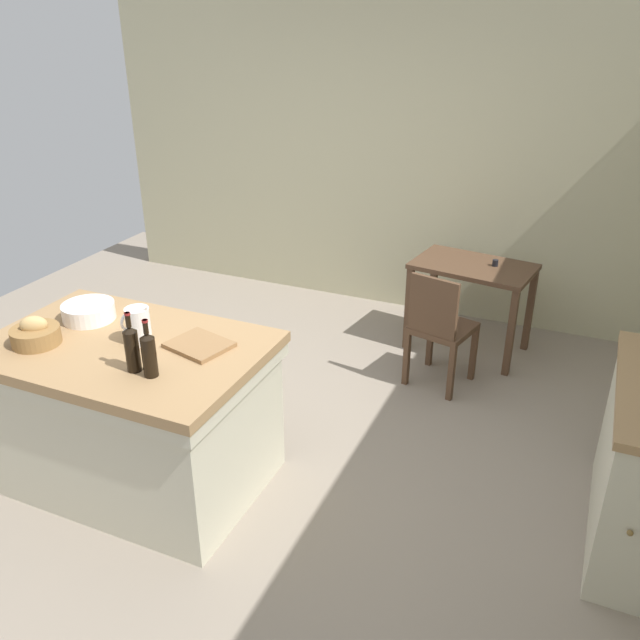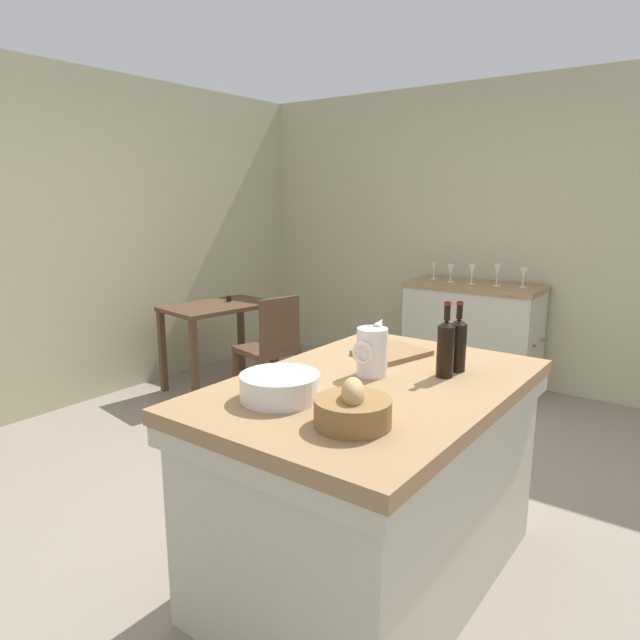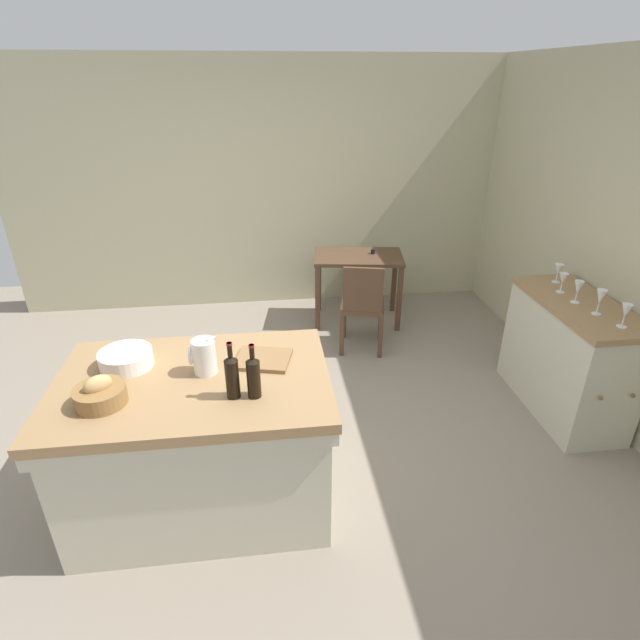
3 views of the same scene
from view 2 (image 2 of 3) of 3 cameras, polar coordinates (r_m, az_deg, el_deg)
ground_plane at (r=3.28m, az=1.94°, el=-17.51°), size 6.76×6.76×0.00m
wall_back at (r=4.83m, az=-24.46°, el=7.25°), size 5.32×0.12×2.60m
wall_right at (r=5.22m, az=18.63°, el=7.99°), size 0.12×5.20×2.60m
island_table at (r=2.50m, az=5.21°, el=-15.15°), size 1.51×1.01×0.89m
side_cabinet at (r=5.08m, az=14.96°, el=-1.50°), size 0.52×1.14×0.91m
writing_desk at (r=4.95m, az=-10.12°, el=0.21°), size 0.97×0.69×0.78m
wooden_chair at (r=4.47m, az=-4.95°, el=-2.71°), size 0.48×0.48×0.89m
pitcher at (r=2.39m, az=5.23°, el=-3.12°), size 0.17×0.13×0.25m
wash_bowl at (r=2.13m, az=-4.05°, el=-6.69°), size 0.30×0.30×0.10m
bread_basket at (r=1.89m, az=3.31°, el=-8.94°), size 0.26×0.26×0.16m
cutting_board at (r=2.73m, az=7.22°, el=-3.28°), size 0.36×0.33×0.02m
wine_bottle_dark at (r=2.51m, az=13.68°, el=-2.28°), size 0.07×0.07×0.30m
wine_bottle_amber at (r=2.42m, az=12.49°, el=-2.65°), size 0.07×0.07×0.32m
wine_glass_far_left at (r=4.88m, az=19.76°, el=4.40°), size 0.07×0.07×0.16m
wine_glass_left at (r=4.90m, az=17.37°, el=4.74°), size 0.07×0.07×0.18m
wine_glass_middle at (r=4.94m, az=15.03°, el=4.81°), size 0.07×0.07×0.17m
wine_glass_right at (r=5.01m, az=13.01°, el=4.92°), size 0.07×0.07×0.15m
wine_glass_far_right at (r=5.16m, az=11.35°, el=5.19°), size 0.07×0.07×0.15m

